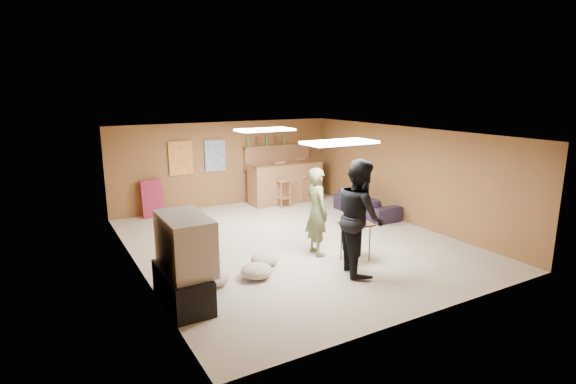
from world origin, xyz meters
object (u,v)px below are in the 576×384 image
bar_counter (286,182)px  sofa (366,204)px  person_black (360,217)px  tray_table (355,242)px  person_olive (317,212)px  tv_body (185,243)px

bar_counter → sofa: 2.37m
sofa → bar_counter: bearing=29.2°
person_black → tray_table: person_black is taller
bar_counter → sofa: (1.10, -2.08, -0.28)m
person_olive → sofa: bearing=-51.3°
tv_body → bar_counter: tv_body is taller
tv_body → bar_counter: bearing=47.0°
bar_counter → person_olive: bearing=-111.3°
person_black → tray_table: 0.78m
person_black → sofa: 3.69m
tv_body → person_olive: person_olive is taller
tv_body → sofa: bearing=24.3°
tv_body → sofa: (5.25, 2.37, -0.63)m
bar_counter → person_olive: 4.02m
sofa → person_olive: bearing=124.3°
tv_body → sofa: tv_body is taller
sofa → tray_table: (-2.15, -2.30, 0.09)m
person_black → tray_table: (0.26, 0.41, -0.61)m
person_black → sofa: person_black is taller
person_olive → person_black: size_ratio=0.85×
bar_counter → tray_table: bar_counter is taller
bar_counter → person_olive: person_olive is taller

